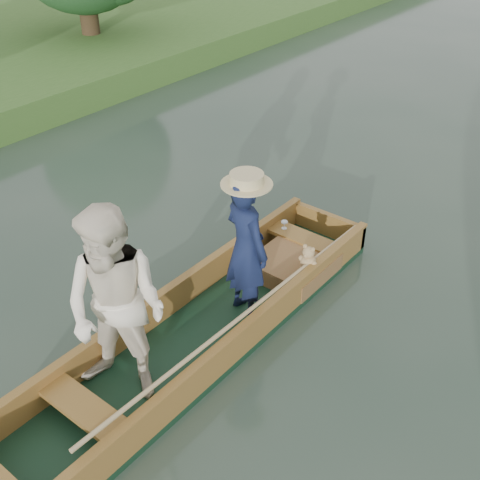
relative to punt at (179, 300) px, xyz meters
The scene contains 2 objects.
ground 0.83m from the punt, 90.61° to the left, with size 120.00×120.00×0.00m, color #283D30.
punt is the anchor object (origin of this frame).
Camera 1 is at (3.31, -3.57, 4.48)m, focal length 45.00 mm.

